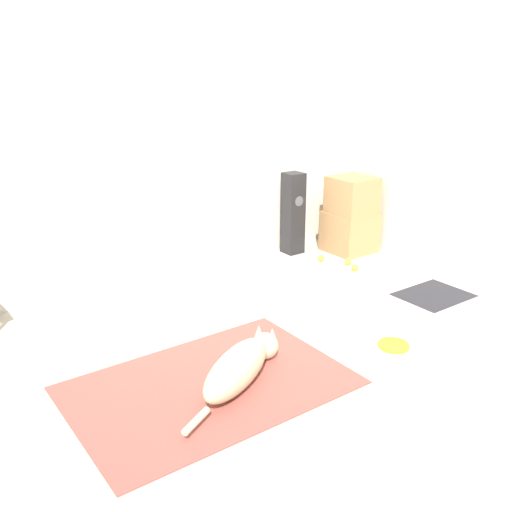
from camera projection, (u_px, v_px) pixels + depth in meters
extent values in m
plane|color=#BCB29E|center=(264.00, 383.00, 3.60)|extent=(12.00, 12.00, 0.00)
cube|color=silver|center=(116.00, 142.00, 4.79)|extent=(8.00, 0.06, 2.55)
cube|color=#934C42|center=(209.00, 385.00, 3.57)|extent=(1.70, 1.14, 0.01)
ellipsoid|color=beige|center=(237.00, 369.00, 3.49)|extent=(0.74, 0.53, 0.26)
sphere|color=beige|center=(265.00, 346.00, 3.85)|extent=(0.18, 0.18, 0.18)
cone|color=beige|center=(259.00, 331.00, 3.84)|extent=(0.06, 0.06, 0.08)
cone|color=beige|center=(272.00, 334.00, 3.80)|extent=(0.06, 0.06, 0.08)
cylinder|color=beige|center=(196.00, 421.00, 3.12)|extent=(0.23, 0.15, 0.04)
cylinder|color=yellow|center=(393.00, 346.00, 4.05)|extent=(0.22, 0.22, 0.02)
torus|color=yellow|center=(394.00, 345.00, 4.05)|extent=(0.22, 0.22, 0.02)
cube|color=#A87A4C|center=(349.00, 232.00, 5.98)|extent=(0.45, 0.46, 0.42)
cube|color=#A87A4C|center=(352.00, 195.00, 5.83)|extent=(0.41, 0.42, 0.38)
cube|color=black|center=(293.00, 213.00, 5.87)|extent=(0.19, 0.19, 0.84)
cylinder|color=#4C4C51|center=(299.00, 201.00, 5.75)|extent=(0.10, 0.00, 0.10)
sphere|color=#C6E033|center=(355.00, 268.00, 5.47)|extent=(0.07, 0.07, 0.07)
sphere|color=#C6E033|center=(348.00, 262.00, 5.63)|extent=(0.07, 0.07, 0.07)
sphere|color=#C6E033|center=(321.00, 258.00, 5.73)|extent=(0.07, 0.07, 0.07)
cube|color=#28282D|center=(434.00, 295.00, 4.93)|extent=(0.60, 0.48, 0.01)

